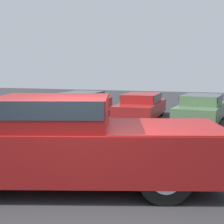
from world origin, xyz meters
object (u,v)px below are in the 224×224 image
pickup_truck (69,141)px  parked_sedan_b (142,105)px  parked_sedan_a (82,103)px  parked_sedan_c (201,108)px

pickup_truck → parked_sedan_b: 9.17m
parked_sedan_a → parked_sedan_c: (6.00, -0.13, 0.00)m
pickup_truck → parked_sedan_c: pickup_truck is taller
parked_sedan_a → parked_sedan_b: size_ratio=0.98×
pickup_truck → parked_sedan_b: (-0.83, 9.13, -0.27)m
pickup_truck → parked_sedan_a: pickup_truck is taller
pickup_truck → parked_sedan_c: (1.96, 9.01, -0.26)m
parked_sedan_b → parked_sedan_c: parked_sedan_c is taller
pickup_truck → parked_sedan_c: 9.22m
pickup_truck → parked_sedan_c: bearing=59.0°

